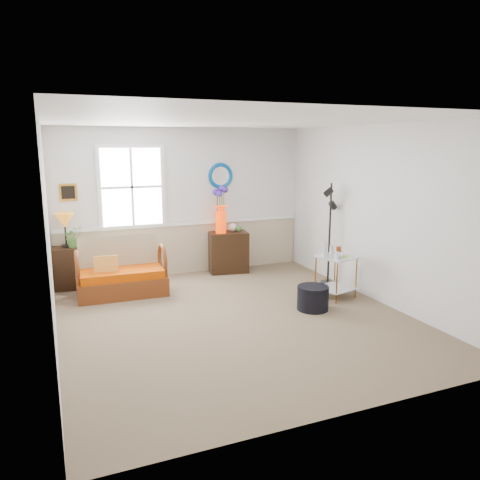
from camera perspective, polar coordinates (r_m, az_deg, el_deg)
name	(u,v)px	position (r m, az deg, el deg)	size (l,w,h in m)	color
floor	(235,318)	(6.41, -0.57, -9.52)	(4.50, 5.00, 0.01)	brown
ceiling	(235,121)	(5.99, -0.62, 14.36)	(4.50, 5.00, 0.01)	white
walls	(235,224)	(6.07, -0.60, 2.00)	(4.51, 5.01, 2.60)	silver
wainscot	(185,249)	(8.54, -6.75, -1.07)	(4.46, 0.02, 0.90)	tan
chair_rail	(184,223)	(8.44, -6.81, 2.03)	(4.46, 0.04, 0.06)	white
window	(132,187)	(8.17, -13.05, 6.30)	(1.14, 0.06, 1.44)	white
picture	(68,192)	(8.08, -20.23, 5.48)	(0.28, 0.03, 0.28)	orange
mirror	(220,176)	(8.57, -2.41, 7.83)	(0.47, 0.47, 0.07)	#0361A9
loveseat	(121,267)	(7.50, -14.29, -3.22)	(1.34, 0.76, 0.88)	brown
throw_pillow	(106,268)	(7.41, -15.99, -3.26)	(0.36, 0.09, 0.36)	orange
lamp_stand	(66,268)	(8.10, -20.49, -3.22)	(0.39, 0.39, 0.69)	black
table_lamp	(65,230)	(7.97, -20.53, 1.12)	(0.31, 0.31, 0.56)	orange
potted_plant	(73,239)	(7.97, -19.64, 0.09)	(0.30, 0.33, 0.26)	#468134
cabinet	(228,252)	(8.59, -1.45, -1.47)	(0.69, 0.45, 0.74)	black
flower_vase	(221,210)	(8.38, -2.36, 3.66)	(0.24, 0.24, 0.83)	red
side_table	(336,277)	(7.31, 11.60, -4.42)	(0.51, 0.51, 0.65)	#A56B2E
tabletop_items	(334,249)	(7.20, 11.35, -1.04)	(0.40, 0.40, 0.24)	silver
floor_lamp	(330,234)	(7.90, 10.86, 0.71)	(0.24, 0.24, 1.70)	black
ottoman	(313,298)	(6.77, 8.87, -6.99)	(0.45, 0.45, 0.34)	black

